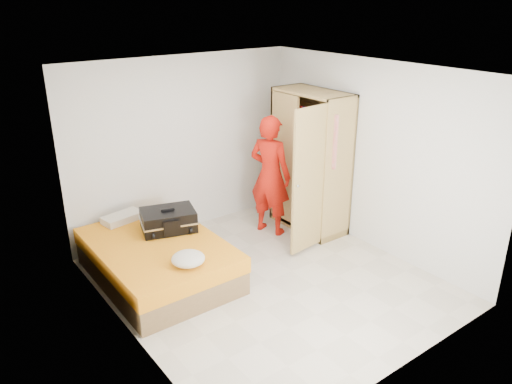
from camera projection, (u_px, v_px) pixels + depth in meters
room at (269, 185)px, 5.80m from camera, size 4.00×4.02×2.60m
bed at (158, 260)px, 6.27m from camera, size 1.42×2.02×0.50m
wardrobe at (310, 166)px, 7.35m from camera, size 1.17×1.25×2.10m
person at (270, 175)px, 7.29m from camera, size 0.64×0.77×1.79m
suitcase at (168, 220)px, 6.47m from camera, size 0.81×0.68×0.30m
round_cushion at (188, 259)px, 5.65m from camera, size 0.38×0.38×0.15m
pillow at (122, 218)px, 6.75m from camera, size 0.56×0.36×0.10m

